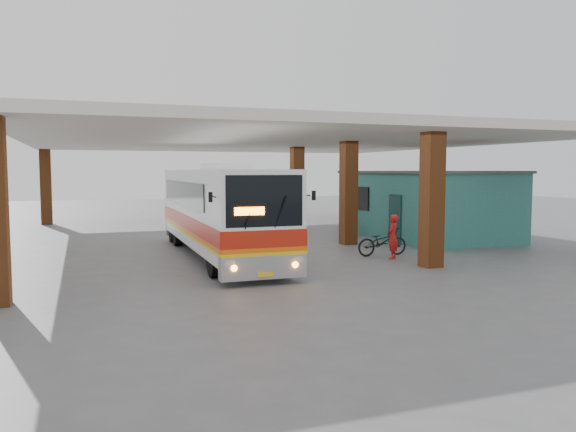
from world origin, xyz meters
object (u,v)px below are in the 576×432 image
(coach_bus, at_px, (219,211))
(pedestrian, at_px, (393,237))
(red_chair, at_px, (348,228))
(motorcycle, at_px, (382,242))

(coach_bus, relative_size, pedestrian, 7.36)
(red_chair, bearing_deg, pedestrian, -94.12)
(coach_bus, xyz_separation_m, motorcycle, (5.65, -1.93, -1.15))
(pedestrian, bearing_deg, motorcycle, -138.35)
(pedestrian, relative_size, red_chair, 1.88)
(pedestrian, xyz_separation_m, red_chair, (1.63, 6.82, -0.40))
(coach_bus, bearing_deg, red_chair, 30.33)
(coach_bus, xyz_separation_m, red_chair, (7.23, 4.08, -1.29))
(coach_bus, xyz_separation_m, pedestrian, (5.60, -2.74, -0.88))
(coach_bus, relative_size, red_chair, 13.82)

